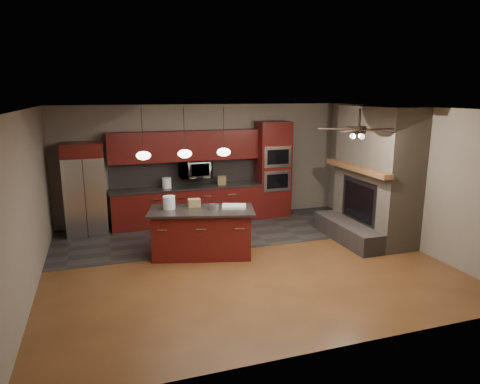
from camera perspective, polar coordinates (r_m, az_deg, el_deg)
name	(u,v)px	position (r m, az deg, el deg)	size (l,w,h in m)	color
ground	(243,261)	(8.06, 0.38, -9.20)	(7.00, 7.00, 0.00)	brown
ceiling	(243,108)	(7.47, 0.41, 11.11)	(7.00, 6.00, 0.02)	white
back_wall	(204,163)	(10.48, -4.87, 3.91)	(7.00, 0.02, 2.80)	gray
right_wall	(405,176)	(9.35, 21.18, 1.97)	(0.02, 6.00, 2.80)	gray
left_wall	(28,203)	(7.35, -26.44, -1.34)	(0.02, 6.00, 2.80)	gray
slate_tile_patch	(217,232)	(9.68, -3.04, -5.33)	(7.00, 2.40, 0.01)	#2E2B29
fireplace_column	(374,179)	(9.40, 17.41, 1.67)	(1.30, 2.10, 2.80)	#726451
back_cabinetry	(187,186)	(10.23, -7.07, 0.75)	(3.59, 0.64, 2.20)	#54100F
oven_tower	(273,169)	(10.75, 4.40, 3.02)	(0.80, 0.63, 2.38)	#54100F
microwave	(195,169)	(10.20, -6.03, 3.06)	(0.73, 0.41, 0.50)	silver
refrigerator	(85,189)	(9.91, -19.95, 0.35)	(0.86, 0.75, 2.02)	silver
kitchen_island	(202,232)	(8.21, -5.09, -5.39)	(2.13, 1.37, 0.92)	#54100F
white_bucket	(169,203)	(8.16, -9.45, -1.40)	(0.23, 0.23, 0.25)	silver
paint_can	(214,207)	(8.02, -3.45, -2.01)	(0.16, 0.16, 0.11)	#BCBCC1
paint_tray	(234,206)	(8.18, -0.81, -1.91)	(0.45, 0.32, 0.05)	silver
cardboard_box	(194,203)	(8.28, -6.12, -1.43)	(0.23, 0.17, 0.15)	olive
counter_bucket	(167,183)	(10.08, -9.75, 1.21)	(0.21, 0.21, 0.24)	white
counter_box	(222,180)	(10.31, -2.41, 1.57)	(0.19, 0.15, 0.21)	olive
pendant_left	(143,155)	(7.88, -12.75, 4.79)	(0.26, 0.26, 0.92)	black
pendant_center	(185,154)	(7.99, -7.37, 5.11)	(0.26, 0.26, 0.92)	black
pendant_right	(224,152)	(8.16, -2.18, 5.37)	(0.26, 0.26, 0.92)	black
ceiling_fan	(359,129)	(7.57, 15.58, 8.06)	(1.27, 1.33, 0.41)	black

